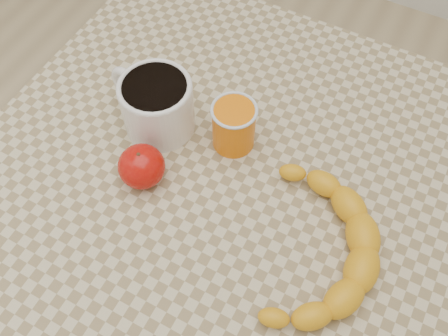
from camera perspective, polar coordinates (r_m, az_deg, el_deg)
The scene contains 6 objects.
ground at distance 1.48m, azimuth 0.00°, elevation -16.02°, with size 3.00×3.00×0.00m, color tan.
table at distance 0.86m, azimuth 0.00°, elevation -3.73°, with size 0.80×0.80×0.75m.
coffee_mug at distance 0.81m, azimuth -7.81°, elevation 7.38°, with size 0.17×0.14×0.10m.
orange_juice_glass at distance 0.79m, azimuth 1.12°, elevation 4.90°, with size 0.07×0.07×0.09m.
apple at distance 0.77m, azimuth -9.40°, elevation 0.18°, with size 0.09×0.09×0.07m.
banana at distance 0.72m, azimuth 10.53°, elevation -8.97°, with size 0.25×0.33×0.05m, color gold, non-canonical shape.
Camera 1 is at (0.19, -0.36, 1.42)m, focal length 40.00 mm.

